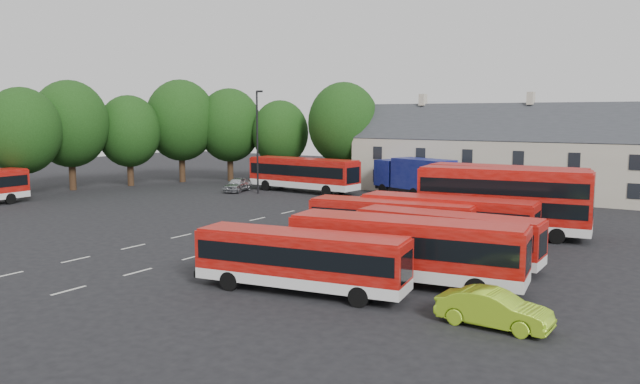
{
  "coord_description": "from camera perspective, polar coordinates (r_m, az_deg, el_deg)",
  "views": [
    {
      "loc": [
        29.46,
        -30.93,
        7.92
      ],
      "look_at": [
        4.55,
        7.78,
        2.2
      ],
      "focal_mm": 35.0,
      "sensor_mm": 36.0,
      "label": 1
    }
  ],
  "objects": [
    {
      "name": "ground",
      "position": [
        43.44,
        -10.68,
        -3.55
      ],
      "size": [
        140.0,
        140.0,
        0.0
      ],
      "primitive_type": "plane",
      "color": "black",
      "rests_on": "ground"
    },
    {
      "name": "lane_markings",
      "position": [
        43.28,
        -6.44,
        -3.5
      ],
      "size": [
        5.15,
        33.8,
        0.01
      ],
      "color": "beige",
      "rests_on": "ground"
    },
    {
      "name": "treeline",
      "position": [
        71.07,
        -12.25,
        5.93
      ],
      "size": [
        29.92,
        32.59,
        12.01
      ],
      "color": "black",
      "rests_on": "ground"
    },
    {
      "name": "terrace_houses",
      "position": [
        62.99,
        18.52,
        3.02
      ],
      "size": [
        35.7,
        7.13,
        10.06
      ],
      "color": "beige",
      "rests_on": "ground"
    },
    {
      "name": "bus_row_a",
      "position": [
        27.87,
        -1.77,
        -5.92
      ],
      "size": [
        9.94,
        3.75,
        2.75
      ],
      "rotation": [
        0.0,
        0.0,
        0.16
      ],
      "color": "silver",
      "rests_on": "ground"
    },
    {
      "name": "bus_row_b",
      "position": [
        29.42,
        7.82,
        -4.85
      ],
      "size": [
        11.23,
        3.97,
        3.11
      ],
      "rotation": [
        0.0,
        0.0,
        0.14
      ],
      "color": "silver",
      "rests_on": "ground"
    },
    {
      "name": "bus_row_c",
      "position": [
        33.62,
        11.55,
        -3.79
      ],
      "size": [
        9.8,
        2.42,
        2.76
      ],
      "rotation": [
        0.0,
        0.0,
        0.02
      ],
      "color": "silver",
      "rests_on": "ground"
    },
    {
      "name": "bus_row_d",
      "position": [
        37.67,
        6.54,
        -2.49
      ],
      "size": [
        10.14,
        3.57,
        2.81
      ],
      "rotation": [
        0.0,
        0.0,
        0.14
      ],
      "color": "silver",
      "rests_on": "ground"
    },
    {
      "name": "bus_row_e",
      "position": [
        38.52,
        11.53,
        -2.23
      ],
      "size": [
        10.63,
        3.1,
        2.97
      ],
      "rotation": [
        0.0,
        0.0,
        0.07
      ],
      "color": "silver",
      "rests_on": "ground"
    },
    {
      "name": "bus_dd_south",
      "position": [
        42.31,
        16.4,
        -0.52
      ],
      "size": [
        11.08,
        3.89,
        4.45
      ],
      "rotation": [
        0.0,
        0.0,
        0.13
      ],
      "color": "silver",
      "rests_on": "ground"
    },
    {
      "name": "bus_dd_north",
      "position": [
        45.33,
        16.63,
        -0.08
      ],
      "size": [
        10.75,
        2.7,
        4.39
      ],
      "rotation": [
        0.0,
        0.0,
        0.02
      ],
      "color": "silver",
      "rests_on": "ground"
    },
    {
      "name": "bus_north",
      "position": [
        63.91,
        -1.56,
        1.85
      ],
      "size": [
        12.46,
        3.64,
        3.48
      ],
      "rotation": [
        0.0,
        0.0,
        -0.07
      ],
      "color": "silver",
      "rests_on": "ground"
    },
    {
      "name": "box_truck",
      "position": [
        60.84,
        8.66,
        1.52
      ],
      "size": [
        8.95,
        5.42,
        3.74
      ],
      "rotation": [
        0.0,
        0.0,
        -0.35
      ],
      "color": "black",
      "rests_on": "ground"
    },
    {
      "name": "silver_car",
      "position": [
        65.06,
        -7.56,
        0.68
      ],
      "size": [
        2.87,
        4.6,
        1.46
      ],
      "primitive_type": "imported",
      "rotation": [
        0.0,
        0.0,
        0.29
      ],
      "color": "#B5B7BD",
      "rests_on": "ground"
    },
    {
      "name": "lime_car",
      "position": [
        24.6,
        15.61,
        -10.25
      ],
      "size": [
        4.28,
        1.6,
        1.4
      ],
      "primitive_type": "imported",
      "rotation": [
        0.0,
        0.0,
        1.54
      ],
      "color": "#99CC1F",
      "rests_on": "ground"
    },
    {
      "name": "lamppost",
      "position": [
        62.8,
        -5.73,
        4.84
      ],
      "size": [
        0.72,
        0.35,
        10.3
      ],
      "rotation": [
        0.0,
        0.0,
        0.16
      ],
      "color": "black",
      "rests_on": "ground"
    }
  ]
}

